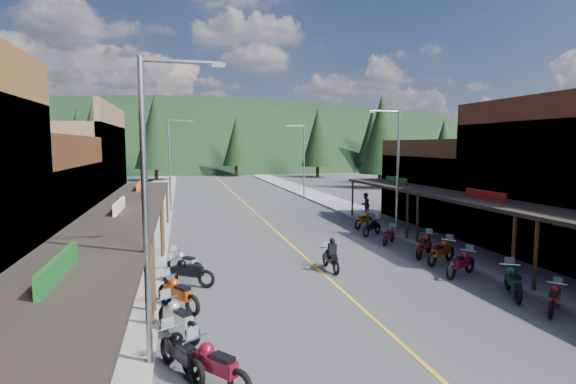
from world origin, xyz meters
TOP-DOWN VIEW (x-y plane):
  - ground at (0.00, 0.00)m, footprint 220.00×220.00m
  - centerline at (0.00, 20.00)m, footprint 0.15×90.00m
  - sidewalk_west at (-8.70, 20.00)m, footprint 3.40×94.00m
  - sidewalk_east at (8.70, 20.00)m, footprint 3.40×94.00m
  - shop_west_3 at (-13.78, 11.30)m, footprint 10.90×10.20m
  - shop_east_2 at (13.78, 1.70)m, footprint 10.90×9.00m
  - shop_east_3 at (13.75, 11.30)m, footprint 10.90×10.20m
  - streetlight_0 at (-6.95, -6.00)m, footprint 2.16×0.18m
  - streetlight_1 at (-6.95, 22.00)m, footprint 2.16×0.18m
  - streetlight_2 at (6.95, 8.00)m, footprint 2.16×0.18m
  - streetlight_3 at (6.95, 30.00)m, footprint 2.16×0.18m
  - ridge_hill at (0.00, 135.00)m, footprint 310.00×140.00m
  - pine_1 at (-24.00, 70.00)m, footprint 5.88×5.88m
  - pine_2 at (-10.00, 58.00)m, footprint 6.72×6.72m
  - pine_3 at (4.00, 66.00)m, footprint 5.04×5.04m
  - pine_4 at (18.00, 60.00)m, footprint 5.88×5.88m
  - pine_5 at (34.00, 72.00)m, footprint 6.72×6.72m
  - pine_6 at (46.00, 64.00)m, footprint 5.04×5.04m
  - pine_7 at (-32.00, 76.00)m, footprint 5.88×5.88m
  - pine_8 at (-22.00, 40.00)m, footprint 4.48×4.48m
  - pine_9 at (24.00, 45.00)m, footprint 4.93×4.93m
  - pine_10 at (-18.00, 50.00)m, footprint 5.38×5.38m
  - pine_11 at (20.00, 38.00)m, footprint 5.82×5.82m
  - bike_west_4 at (-5.52, -7.46)m, footprint 2.05×2.26m
  - bike_west_5 at (-6.30, -6.59)m, footprint 1.64×2.29m
  - bike_west_6 at (-6.38, -4.25)m, footprint 1.78×2.32m
  - bike_west_7 at (-6.39, -1.96)m, footprint 1.97×2.37m
  - bike_west_8 at (-6.01, 0.74)m, footprint 2.41×1.83m
  - bike_west_9 at (-6.11, 2.45)m, footprint 2.00×2.04m
  - bike_east_5 at (6.33, -5.28)m, footprint 1.92×1.73m
  - bike_east_6 at (6.18, -3.47)m, footprint 1.75×2.41m
  - bike_east_7 at (5.82, -0.66)m, footprint 2.37×1.72m
  - bike_east_8 at (6.15, 1.42)m, footprint 2.43×1.80m
  - bike_east_9 at (6.12, 2.94)m, footprint 2.25×2.18m
  - bike_east_10 at (5.65, 6.10)m, footprint 1.81×1.88m
  - bike_east_11 at (5.74, 8.66)m, footprint 2.15×1.90m
  - bike_east_12 at (6.25, 11.23)m, footprint 2.20×1.87m
  - rider_on_bike at (0.50, 1.58)m, footprint 0.71×2.10m
  - pedestrian_east_b at (8.20, 15.55)m, footprint 1.04×0.94m

SIDE VIEW (x-z plane):
  - ground at x=0.00m, z-range 0.00..0.00m
  - ridge_hill at x=0.00m, z-range -30.00..30.00m
  - centerline at x=0.00m, z-range 0.00..0.01m
  - sidewalk_west at x=-8.70m, z-range 0.00..0.15m
  - sidewalk_east at x=8.70m, z-range 0.00..0.15m
  - bike_east_5 at x=6.33m, z-range 0.00..1.11m
  - bike_east_10 at x=5.65m, z-range 0.00..1.12m
  - bike_west_9 at x=-6.11m, z-range 0.00..1.22m
  - bike_east_11 at x=5.74m, z-range 0.00..1.24m
  - bike_east_12 at x=6.25m, z-range 0.00..1.25m
  - bike_west_5 at x=-6.30m, z-range 0.00..1.25m
  - rider_on_bike at x=0.50m, z-range -0.16..1.44m
  - bike_west_6 at x=-6.38m, z-range 0.00..1.28m
  - bike_east_7 at x=5.82m, z-range 0.00..1.30m
  - bike_west_4 at x=-5.52m, z-range 0.00..1.31m
  - bike_east_6 at x=6.18m, z-range 0.00..1.32m
  - bike_west_8 at x=-6.01m, z-range 0.00..1.33m
  - bike_east_8 at x=6.15m, z-range 0.00..1.34m
  - bike_west_7 at x=-6.39m, z-range 0.00..1.34m
  - bike_east_9 at x=6.12m, z-range 0.00..1.34m
  - pedestrian_east_b at x=8.20m, z-range 0.15..2.02m
  - shop_east_3 at x=13.75m, z-range -0.57..5.63m
  - shop_east_2 at x=13.78m, z-range -0.58..7.62m
  - shop_west_3 at x=-13.78m, z-range -0.58..7.62m
  - streetlight_0 at x=-6.95m, z-range 0.46..8.46m
  - streetlight_1 at x=-6.95m, z-range 0.46..8.46m
  - streetlight_2 at x=6.95m, z-range 0.46..8.46m
  - streetlight_3 at x=6.95m, z-range 0.46..8.46m
  - pine_8 at x=-22.00m, z-range 0.98..10.98m
  - pine_9 at x=24.00m, z-range 0.98..11.78m
  - pine_3 at x=4.00m, z-range 0.98..11.98m
  - pine_6 at x=46.00m, z-range 0.98..11.98m
  - pine_10 at x=-18.00m, z-range 0.98..12.58m
  - pine_11 at x=20.00m, z-range 0.99..13.39m
  - pine_1 at x=-24.00m, z-range 0.99..13.49m
  - pine_4 at x=18.00m, z-range 0.99..13.49m
  - pine_7 at x=-32.00m, z-range 0.99..13.49m
  - pine_2 at x=-10.00m, z-range 0.99..14.99m
  - pine_5 at x=34.00m, z-range 0.99..14.99m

